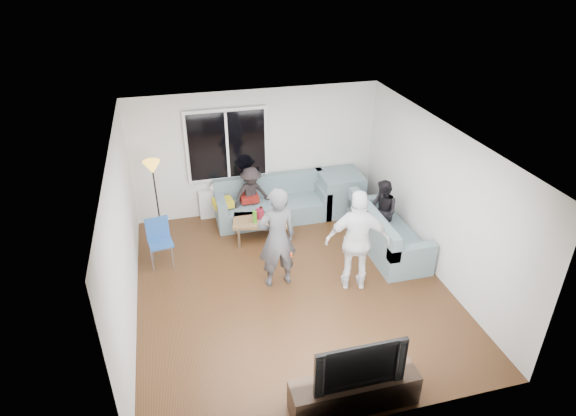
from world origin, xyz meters
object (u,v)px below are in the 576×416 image
object	(u,v)px
player_left	(277,238)
spectator_back	(251,195)
sofa_back_section	(272,200)
floor_lamp	(157,200)
television	(357,360)
side_chair	(161,243)
tv_console	(354,392)
player_right	(358,241)
spectator_right	(382,212)
coffee_table	(262,228)
sofa_right_section	(389,229)

from	to	relation	value
player_left	spectator_back	distance (m)	2.19
sofa_back_section	floor_lamp	distance (m)	2.28
player_left	television	size ratio (longest dim) A/B	1.58
side_chair	television	world-z (taller)	television
floor_lamp	tv_console	xyz separation A→B (m)	(2.18, -4.68, -0.56)
player_right	spectator_right	size ratio (longest dim) A/B	1.43
floor_lamp	spectator_back	xyz separation A→B (m)	(1.83, 0.12, -0.19)
sofa_back_section	spectator_back	size ratio (longest dim) A/B	1.95
sofa_back_section	floor_lamp	size ratio (longest dim) A/B	1.47
coffee_table	spectator_right	distance (m)	2.31
sofa_right_section	coffee_table	size ratio (longest dim) A/B	1.82
sofa_back_section	tv_console	bearing A→B (deg)	-90.83
player_right	spectator_right	xyz separation A→B (m)	(1.00, 1.22, -0.26)
television	player_right	bearing A→B (deg)	68.39
side_chair	floor_lamp	size ratio (longest dim) A/B	0.55
player_left	floor_lamp	bearing A→B (deg)	-53.55
floor_lamp	spectator_back	distance (m)	1.84
player_right	television	xyz separation A→B (m)	(-0.89, -2.23, -0.12)
floor_lamp	tv_console	world-z (taller)	floor_lamp
floor_lamp	television	world-z (taller)	floor_lamp
player_right	television	distance (m)	2.41
player_left	side_chair	bearing A→B (deg)	-35.08
coffee_table	spectator_back	bearing A→B (deg)	95.91
television	side_chair	bearing A→B (deg)	120.71
player_right	tv_console	bearing A→B (deg)	83.67
sofa_back_section	television	bearing A→B (deg)	-90.83
coffee_table	tv_console	size ratio (longest dim) A/B	0.69
sofa_right_section	player_left	xyz separation A→B (m)	(-2.22, -0.50, 0.46)
player_left	spectator_right	xyz separation A→B (m)	(2.22, 0.82, -0.27)
coffee_table	tv_console	world-z (taller)	tv_console
sofa_right_section	tv_console	distance (m)	3.67
coffee_table	spectator_back	xyz separation A→B (m)	(-0.07, 0.69, 0.39)
side_chair	player_left	world-z (taller)	player_left
spectator_right	spectator_back	distance (m)	2.62
sofa_back_section	television	world-z (taller)	television
side_chair	player_left	bearing A→B (deg)	-38.48
tv_console	spectator_right	bearing A→B (deg)	61.34
player_right	sofa_right_section	bearing A→B (deg)	-122.66
spectator_back	spectator_right	bearing A→B (deg)	-45.85
coffee_table	sofa_back_section	bearing A→B (deg)	61.77
player_left	television	distance (m)	2.66
sofa_back_section	television	distance (m)	4.78
player_left	player_right	bearing A→B (deg)	156.35
television	floor_lamp	bearing A→B (deg)	115.01
player_left	spectator_back	bearing A→B (deg)	-95.15
sofa_right_section	side_chair	world-z (taller)	side_chair
player_left	spectator_right	size ratio (longest dim) A/B	1.44
coffee_table	side_chair	bearing A→B (deg)	-167.07
side_chair	tv_console	distance (m)	4.28
sofa_right_section	spectator_back	size ratio (longest dim) A/B	1.70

